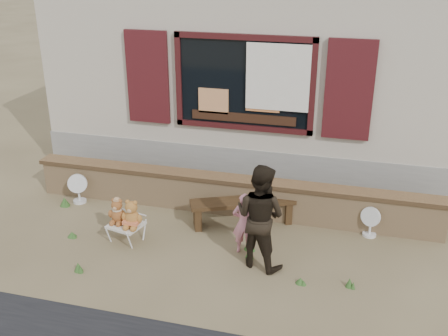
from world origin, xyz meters
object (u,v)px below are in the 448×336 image
(teddy_bear_left, at_px, (118,210))
(teddy_bear_right, at_px, (132,213))
(folding_chair, at_px, (126,226))
(adult, at_px, (260,216))
(bench, at_px, (243,207))
(child, at_px, (244,223))

(teddy_bear_left, relative_size, teddy_bear_right, 0.91)
(folding_chair, distance_m, adult, 2.19)
(adult, bearing_deg, teddy_bear_right, 17.87)
(bench, height_order, teddy_bear_right, teddy_bear_right)
(bench, relative_size, folding_chair, 3.01)
(teddy_bear_right, bearing_deg, adult, 11.57)
(folding_chair, xyz_separation_m, teddy_bear_right, (0.14, -0.03, 0.26))
(bench, height_order, folding_chair, bench)
(teddy_bear_left, height_order, child, child)
(teddy_bear_left, distance_m, teddy_bear_right, 0.28)
(folding_chair, bearing_deg, adult, 10.82)
(teddy_bear_left, bearing_deg, teddy_bear_right, 0.00)
(teddy_bear_right, height_order, adult, adult)
(teddy_bear_right, distance_m, adult, 2.01)
(bench, height_order, child, child)
(bench, xyz_separation_m, teddy_bear_right, (-1.49, -1.03, 0.20))
(adult, bearing_deg, teddy_bear_left, 16.45)
(folding_chair, xyz_separation_m, child, (1.85, 0.16, 0.22))
(bench, distance_m, teddy_bear_right, 1.83)
(teddy_bear_left, distance_m, child, 1.99)
(teddy_bear_right, xyz_separation_m, child, (1.71, 0.19, -0.04))
(child, distance_m, adult, 0.47)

